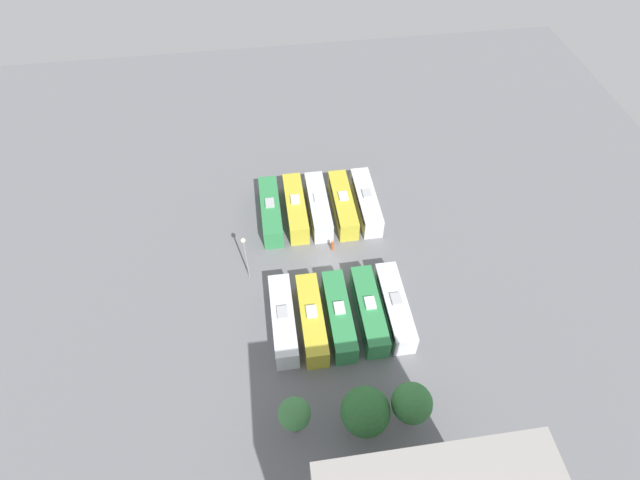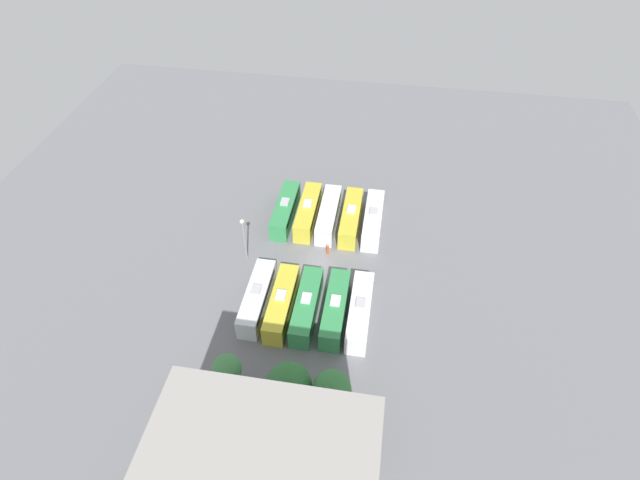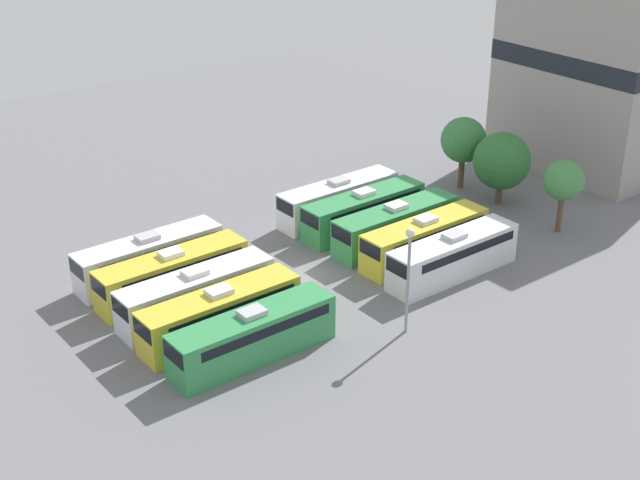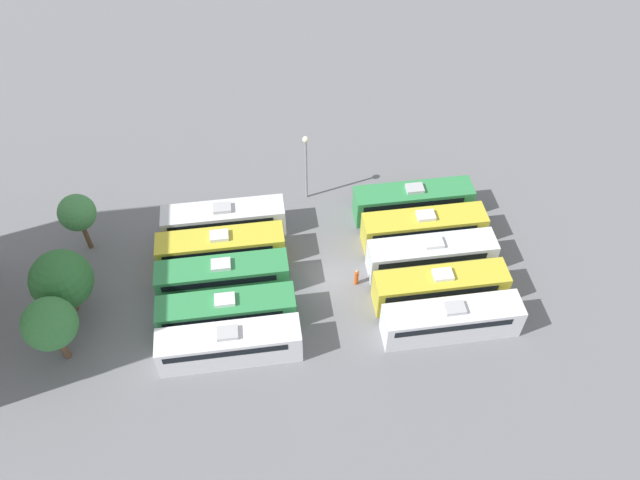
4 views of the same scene
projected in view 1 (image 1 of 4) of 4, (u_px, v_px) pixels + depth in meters
ground_plane at (328, 263)px, 65.26m from camera, size 112.67×112.67×0.00m
bus_0 at (366, 202)px, 70.19m from camera, size 2.61×11.06×3.41m
bus_1 at (343, 204)px, 69.86m from camera, size 2.61×11.06×3.41m
bus_2 at (318, 206)px, 69.64m from camera, size 2.61×11.06×3.41m
bus_3 at (296, 208)px, 69.43m from camera, size 2.61×11.06×3.41m
bus_4 at (271, 211)px, 69.02m from camera, size 2.61×11.06×3.41m
bus_5 at (395, 307)px, 58.96m from camera, size 2.61×11.06×3.41m
bus_6 at (369, 310)px, 58.62m from camera, size 2.61×11.06×3.41m
bus_7 at (339, 315)px, 58.17m from camera, size 2.61×11.06×3.41m
bus_8 at (312, 319)px, 57.85m from camera, size 2.61×11.06×3.41m
bus_9 at (283, 320)px, 57.79m from camera, size 2.61×11.06×3.41m
worker_person at (332, 245)px, 66.11m from camera, size 0.36×0.36×1.79m
light_pole at (245, 251)px, 59.99m from camera, size 0.60×0.60×7.45m
tree_0 at (412, 403)px, 48.49m from camera, size 4.06×4.06×6.57m
tree_1 at (365, 412)px, 48.56m from camera, size 4.93×4.93×6.39m
tree_2 at (294, 414)px, 47.90m from camera, size 3.23×3.23×6.08m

